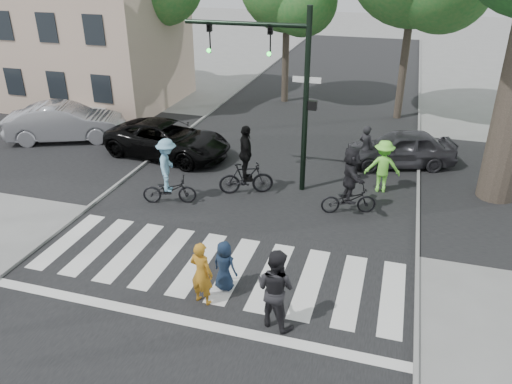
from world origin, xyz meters
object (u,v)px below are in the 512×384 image
car_grey (400,148)px  pedestrian_child (224,266)px  cyclist_mid (246,166)px  car_suv (168,139)px  car_silver (65,122)px  pedestrian_woman (201,273)px  traffic_signal (281,75)px  cyclist_right (350,185)px  cyclist_left (168,176)px  pedestrian_adult (275,288)px

car_grey → pedestrian_child: bearing=-40.1°
cyclist_mid → car_suv: 4.63m
car_suv → car_silver: bearing=93.4°
cyclist_mid → car_grey: (4.86, 3.98, -0.29)m
pedestrian_woman → pedestrian_child: bearing=-103.4°
car_grey → pedestrian_woman: bearing=-40.3°
pedestrian_woman → car_grey: 10.62m
pedestrian_child → cyclist_mid: 5.30m
traffic_signal → cyclist_right: traffic_signal is taller
cyclist_left → cyclist_mid: (2.17, 1.38, 0.03)m
pedestrian_woman → car_suv: pedestrian_woman is taller
traffic_signal → car_grey: 5.99m
cyclist_right → car_suv: bearing=159.7°
pedestrian_woman → pedestrian_child: pedestrian_woman is taller
traffic_signal → pedestrian_adult: 7.68m
pedestrian_woman → car_grey: (4.07, 9.80, -0.12)m
cyclist_mid → car_grey: size_ratio=0.59×
pedestrian_woman → car_silver: pedestrian_woman is taller
traffic_signal → pedestrian_child: 6.82m
cyclist_left → car_silver: bearing=148.7°
traffic_signal → pedestrian_woman: (-0.13, -6.65, -3.09)m
car_silver → cyclist_mid: bearing=-129.9°
traffic_signal → cyclist_right: bearing=-25.6°
pedestrian_child → cyclist_left: (-3.27, 3.79, 0.30)m
car_silver → car_grey: 13.91m
pedestrian_adult → cyclist_mid: 6.60m
pedestrian_adult → cyclist_mid: (-2.59, 6.06, 0.04)m
cyclist_right → car_silver: 12.88m
pedestrian_adult → car_suv: pedestrian_adult is taller
pedestrian_woman → car_silver: bearing=-28.7°
car_suv → cyclist_left: bearing=-145.7°
pedestrian_child → cyclist_right: (2.38, 4.76, 0.32)m
pedestrian_woman → car_grey: pedestrian_woman is taller
pedestrian_adult → cyclist_left: cyclist_left is taller
traffic_signal → pedestrian_adult: size_ratio=3.17×
car_suv → car_silver: (-5.02, 0.43, 0.10)m
cyclist_right → car_grey: (1.38, 4.39, -0.28)m
cyclist_mid → cyclist_left: bearing=-147.4°
pedestrian_adult → car_grey: size_ratio=0.47×
cyclist_left → cyclist_mid: bearing=32.6°
traffic_signal → car_silver: bearing=168.8°
cyclist_mid → car_silver: (-9.00, 2.78, -0.18)m
cyclist_mid → pedestrian_adult: bearing=-66.9°
pedestrian_child → traffic_signal: bearing=-72.7°
cyclist_mid → car_grey: cyclist_mid is taller
pedestrian_child → cyclist_left: size_ratio=0.59×
traffic_signal → car_suv: bearing=162.7°
traffic_signal → cyclist_mid: size_ratio=2.51×
pedestrian_child → pedestrian_adult: 1.76m
pedestrian_woman → cyclist_mid: cyclist_mid is taller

